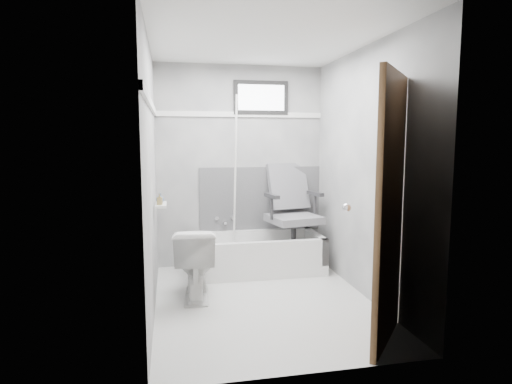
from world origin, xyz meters
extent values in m
plane|color=silver|center=(0.00, 0.00, 0.00)|extent=(2.60, 2.60, 0.00)
plane|color=silver|center=(0.00, 0.00, 2.40)|extent=(2.60, 2.60, 0.00)
cube|color=slate|center=(0.00, 1.30, 1.20)|extent=(2.00, 0.02, 2.40)
cube|color=slate|center=(0.00, -1.30, 1.20)|extent=(2.00, 0.02, 2.40)
cube|color=slate|center=(-1.00, 0.00, 1.20)|extent=(0.02, 2.60, 2.40)
cube|color=slate|center=(1.00, 0.00, 1.20)|extent=(0.02, 2.60, 2.40)
imported|color=white|center=(-0.62, 0.24, 0.34)|extent=(0.44, 0.72, 0.68)
cube|color=#4C4C4F|center=(0.25, 1.29, 0.80)|extent=(1.50, 0.02, 0.78)
cube|color=white|center=(0.00, 1.29, 1.82)|extent=(2.00, 0.02, 0.06)
cube|color=white|center=(-0.99, 0.00, 1.82)|extent=(0.02, 2.60, 0.06)
cylinder|color=white|center=(-0.10, 1.06, 1.05)|extent=(0.02, 0.33, 1.93)
cube|color=silver|center=(-0.93, 0.34, 0.90)|extent=(0.10, 0.32, 0.02)
imported|color=olive|center=(-0.94, 0.26, 0.97)|extent=(0.05, 0.05, 0.11)
imported|color=#465F80|center=(-0.94, 0.40, 0.96)|extent=(0.10, 0.10, 0.10)
camera|label=1|loc=(-0.84, -3.81, 1.51)|focal=30.00mm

